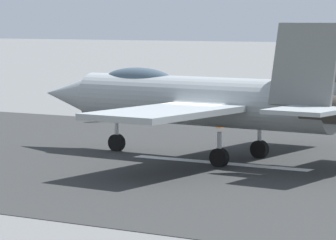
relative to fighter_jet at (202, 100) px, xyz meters
The scene contains 5 objects.
ground_plane 2.65m from the fighter_jet, 121.50° to the left, with size 400.00×400.00×0.00m, color slate.
runway_strip 2.64m from the fighter_jet, 122.52° to the left, with size 240.00×26.00×0.02m.
fighter_jet is the anchor object (origin of this frame).
crew_person 16.35m from the fighter_jet, 39.30° to the right, with size 0.31×0.70×1.58m.
marker_cone_mid 12.46m from the fighter_jet, 64.85° to the right, with size 0.44×0.44×0.55m, color orange.
Camera 1 is at (-20.61, 36.10, 5.84)m, focal length 109.51 mm.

